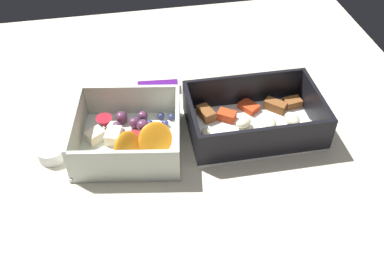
{
  "coord_description": "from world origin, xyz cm",
  "views": [
    {
      "loc": [
        -10.32,
        -49.83,
        49.96
      ],
      "look_at": [
        -1.17,
        -1.75,
        4.0
      ],
      "focal_mm": 41.21,
      "sensor_mm": 36.0,
      "label": 1
    }
  ],
  "objects_px": {
    "pasta_container": "(254,121)",
    "fruit_bowl": "(129,136)",
    "paper_cup_liner": "(51,153)",
    "candy_bar": "(158,87)"
  },
  "relations": [
    {
      "from": "fruit_bowl",
      "to": "paper_cup_liner",
      "type": "distance_m",
      "value": 0.12
    },
    {
      "from": "candy_bar",
      "to": "paper_cup_liner",
      "type": "relative_size",
      "value": 1.69
    },
    {
      "from": "pasta_container",
      "to": "fruit_bowl",
      "type": "relative_size",
      "value": 1.15
    },
    {
      "from": "paper_cup_liner",
      "to": "candy_bar",
      "type": "bearing_deg",
      "value": 36.89
    },
    {
      "from": "fruit_bowl",
      "to": "candy_bar",
      "type": "distance_m",
      "value": 0.14
    },
    {
      "from": "pasta_container",
      "to": "candy_bar",
      "type": "xyz_separation_m",
      "value": [
        -0.13,
        0.13,
        -0.01
      ]
    },
    {
      "from": "pasta_container",
      "to": "fruit_bowl",
      "type": "xyz_separation_m",
      "value": [
        -0.19,
        0.0,
        0.0
      ]
    },
    {
      "from": "fruit_bowl",
      "to": "paper_cup_liner",
      "type": "height_order",
      "value": "fruit_bowl"
    },
    {
      "from": "candy_bar",
      "to": "fruit_bowl",
      "type": "bearing_deg",
      "value": -115.12
    },
    {
      "from": "pasta_container",
      "to": "candy_bar",
      "type": "height_order",
      "value": "pasta_container"
    }
  ]
}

